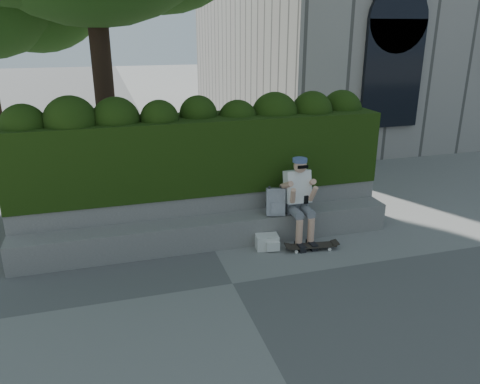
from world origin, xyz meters
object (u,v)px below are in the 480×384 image
object	(u,v)px
person	(299,196)
skateboard	(312,246)
backpack_ground	(267,242)
backpack_plaid	(276,202)

from	to	relation	value
person	skateboard	size ratio (longest dim) A/B	1.77
person	skateboard	bearing A→B (deg)	-80.47
skateboard	backpack_ground	xyz separation A→B (m)	(-0.66, 0.25, 0.05)
person	skateboard	world-z (taller)	person
backpack_plaid	person	bearing A→B (deg)	2.74
backpack_plaid	backpack_ground	size ratio (longest dim) A/B	1.26
person	backpack_ground	distance (m)	0.88
skateboard	backpack_ground	size ratio (longest dim) A/B	2.25
person	backpack_ground	xyz separation A→B (m)	(-0.58, -0.18, -0.64)
backpack_ground	person	bearing A→B (deg)	24.26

